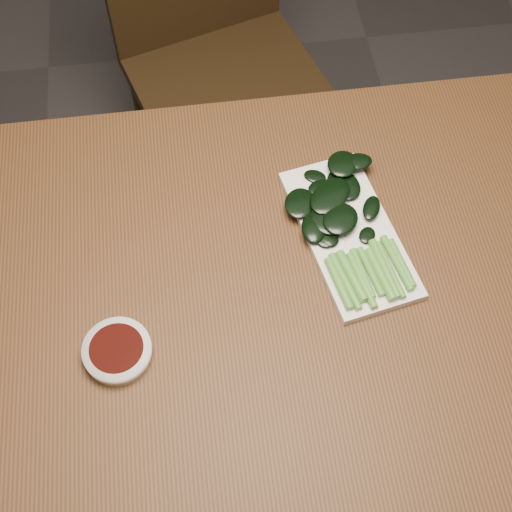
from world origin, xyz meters
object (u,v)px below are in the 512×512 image
Objects in this scene: chair_far at (218,52)px; table at (265,303)px; sauce_bowl at (118,351)px; serving_plate at (349,233)px; gai_lan at (346,227)px.

table is at bearing -106.63° from chair_far.
sauce_bowl is 0.32× the size of serving_plate.
sauce_bowl reaches higher than serving_plate.
sauce_bowl is (-0.24, -0.09, 0.09)m from table.
sauce_bowl is (-0.24, -0.90, 0.28)m from chair_far.
table is 4.29× the size of serving_plate.
sauce_bowl is at bearing -158.70° from table.
chair_far is 2.73× the size of serving_plate.
chair_far is (-0.00, 0.81, -0.19)m from table.
gai_lan is (-0.01, 0.00, 0.02)m from serving_plate.
table is at bearing 21.30° from sauce_bowl.
chair_far reaches higher than sauce_bowl.
chair_far is at bearing 75.33° from sauce_bowl.
chair_far is 2.82× the size of gai_lan.
gai_lan is at bearing -95.47° from chair_far.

